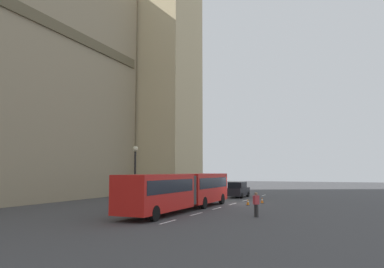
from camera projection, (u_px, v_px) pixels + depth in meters
The scene contains 8 objects.
ground_plane at pixel (234, 204), 35.99m from camera, with size 160.00×160.00×0.00m, color #424244.
lane_centre_marking at pixel (233, 204), 35.75m from camera, with size 29.80×0.16×0.01m.
articulated_bus at pixel (182, 188), 29.90m from camera, with size 16.08×2.54×2.90m.
sedan_lead at pixel (238, 190), 44.68m from camera, with size 4.40×1.86×1.85m.
traffic_cone_west at pixel (248, 202), 34.52m from camera, with size 0.36×0.36×0.58m.
traffic_cone_middle at pixel (262, 200), 36.57m from camera, with size 0.36×0.36×0.58m.
street_lamp at pixel (135, 172), 31.98m from camera, with size 0.44×0.44×5.27m.
pedestrian_near_cones at pixel (256, 204), 25.62m from camera, with size 0.47×0.42×1.69m.
Camera 1 is at (-35.15, -10.57, 3.14)m, focal length 34.98 mm.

